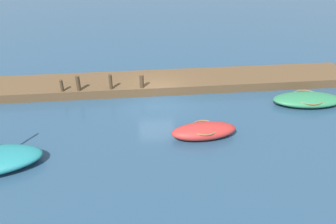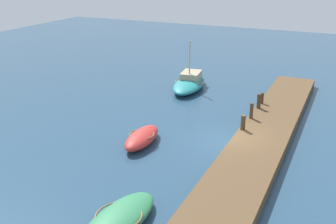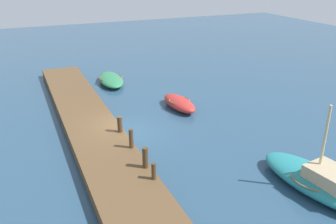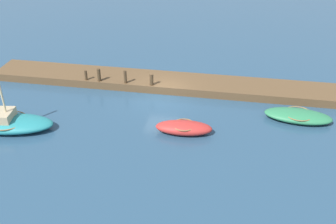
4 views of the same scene
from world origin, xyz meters
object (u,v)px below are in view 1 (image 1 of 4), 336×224
Objects in this scene: motorboat_green at (307,100)px; mooring_post_mid_west at (111,82)px; mooring_post_east at (62,86)px; mooring_post_west at (142,81)px; mooring_post_mid_east at (78,83)px; rowboat_red at (204,131)px.

motorboat_green is 12.61m from mooring_post_mid_west.
motorboat_green is 5.80× the size of mooring_post_east.
mooring_post_mid_west is at bearing 0.00° from mooring_post_west.
motorboat_green is at bearing 171.17° from mooring_post_mid_east.
rowboat_red is 7.28m from mooring_post_mid_west.
rowboat_red is 6.02m from mooring_post_west.
motorboat_green is at bearing 169.73° from mooring_post_mid_west.
mooring_post_east is (5.13, 0.00, -0.06)m from mooring_post_west.
mooring_post_mid_west reaches higher than motorboat_green.
rowboat_red is 9.73m from mooring_post_east.
motorboat_green is 15.68m from mooring_post_east.
mooring_post_east is at bearing -35.65° from rowboat_red.
mooring_post_mid_west is 1.30× the size of mooring_post_east.
motorboat_green is 14.64m from mooring_post_mid_east.
rowboat_red is 7.76m from motorboat_green.
mooring_post_east reaches higher than motorboat_green.
rowboat_red is at bearing 121.80° from mooring_post_west.
mooring_post_west is 0.90× the size of mooring_post_mid_east.
mooring_post_mid_west is at bearing -48.66° from rowboat_red.
motorboat_green is 4.45× the size of mooring_post_mid_west.
mooring_post_mid_east is at bearing -4.69° from motorboat_green.
mooring_post_west is at bearing 180.00° from mooring_post_mid_west.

